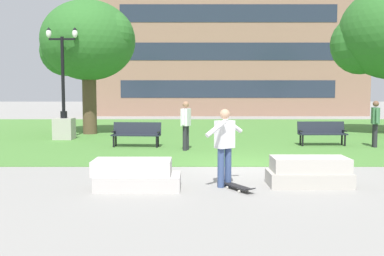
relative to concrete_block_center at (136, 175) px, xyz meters
name	(u,v)px	position (x,y,z in m)	size (l,w,h in m)	color
ground_plane	(246,167)	(2.69, 2.78, -0.31)	(140.00, 140.00, 0.00)	gray
grass_lawn	(222,132)	(2.69, 12.78, -0.30)	(40.00, 20.00, 0.02)	#4C8438
concrete_block_center	(136,175)	(0.00, 0.00, 0.00)	(1.85, 0.90, 0.64)	#BCB7B2
concrete_block_left	(309,172)	(3.81, 0.34, 0.00)	(1.80, 0.90, 0.64)	#B2ADA3
person_skateboarder	(225,143)	(1.92, 0.23, 0.67)	(0.91, 1.17, 1.71)	#384C7A
skateboard	(237,186)	(2.17, -0.10, -0.22)	(0.68, 0.99, 0.14)	black
park_bench_near_left	(322,132)	(6.15, 7.48, 0.23)	(1.81, 0.58, 0.90)	#1E232D
park_bench_near_right	(136,133)	(-0.85, 7.09, 0.23)	(1.84, 0.69, 0.90)	#1E232D
lamp_post_left	(64,117)	(-4.27, 9.64, 0.68)	(1.32, 0.80, 4.74)	#ADA89E
tree_far_right	(87,42)	(-3.76, 12.04, 4.08)	(4.65, 4.43, 6.33)	brown
person_bystander_near_lawn	(186,123)	(0.99, 6.09, 0.68)	(0.36, 0.65, 1.71)	#28282D
person_bystander_far_lawn	(375,121)	(7.96, 6.97, 0.68)	(0.31, 0.76, 1.71)	#28282D
building_facade_distant	(228,43)	(4.10, 27.28, 5.64)	(23.06, 1.03, 11.90)	#8E6B56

